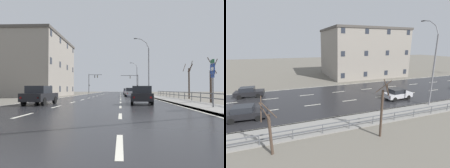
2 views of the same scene
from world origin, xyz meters
TOP-DOWN VIEW (x-y plane):
  - ground_plane at (0.00, 48.00)m, footprint 160.00×160.00m
  - road_asphalt_strip at (0.00, 60.00)m, footprint 14.00×120.00m
  - sidewalk_right at (8.43, 60.00)m, footprint 3.00×120.00m
  - guardrail at (9.85, 24.34)m, footprint 0.07×33.62m
  - street_lamp_foreground at (7.46, 7.97)m, footprint 2.45×0.24m
  - street_lamp_midground at (7.40, 38.14)m, footprint 2.87×0.24m
  - street_lamp_distant at (7.45, 68.31)m, footprint 2.38×0.24m
  - highway_sign at (8.39, 11.62)m, footprint 0.09×0.68m
  - traffic_signal_right at (6.84, 68.25)m, footprint 5.66×0.36m
  - traffic_signal_left at (-6.90, 66.61)m, footprint 4.33×0.36m
  - car_near_right at (3.92, 56.69)m, footprint 1.85×4.11m
  - car_mid_centre at (4.02, 35.96)m, footprint 2.00×4.18m
  - car_far_left at (-4.43, 15.13)m, footprint 1.94×4.15m
  - car_distant at (4.15, 16.07)m, footprint 2.01×4.19m
  - car_near_left at (4.29, 50.85)m, footprint 2.02×4.20m
  - brick_building at (-16.14, 40.64)m, footprint 14.27×19.19m
  - bare_tree_near at (11.23, 18.84)m, footprint 1.04×1.08m
  - bare_tree_mid at (11.83, 27.77)m, footprint 1.43×1.25m

SIDE VIEW (x-z plane):
  - ground_plane at x=0.00m, z-range -0.12..0.00m
  - road_asphalt_strip at x=0.00m, z-range 0.00..0.02m
  - sidewalk_right at x=8.43m, z-range 0.00..0.12m
  - guardrail at x=9.85m, z-range 0.21..1.21m
  - car_near_right at x=3.92m, z-range 0.02..1.59m
  - car_mid_centre at x=4.02m, z-range 0.02..1.59m
  - car_far_left at x=-4.43m, z-range 0.02..1.59m
  - car_distant at x=4.15m, z-range 0.02..1.59m
  - car_near_left at x=4.29m, z-range 0.02..1.59m
  - bare_tree_near at x=11.23m, z-range -0.32..4.10m
  - highway_sign at x=8.39m, z-range 0.46..3.74m
  - bare_tree_mid at x=11.83m, z-range -0.19..5.08m
  - traffic_signal_right at x=6.84m, z-range 1.01..7.12m
  - traffic_signal_left at x=-6.90m, z-range 1.11..7.39m
  - street_lamp_distant at x=7.45m, z-range -0.10..10.00m
  - street_lamp_midground at x=7.40m, z-range -0.15..10.84m
  - street_lamp_foreground at x=7.46m, z-range -0.11..11.22m
  - brick_building at x=-16.14m, z-range 0.01..11.75m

